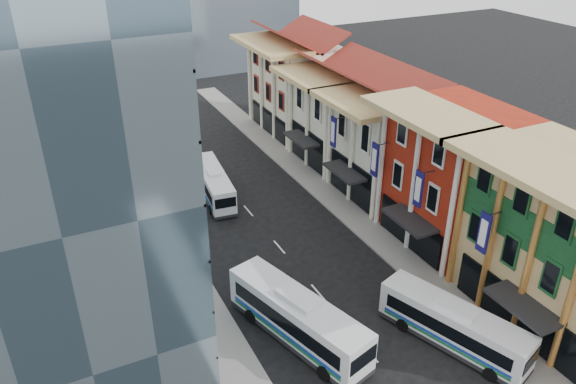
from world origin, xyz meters
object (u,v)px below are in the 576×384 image
shophouse_tan (574,248)px  bus_left_far (213,183)px  bus_right (454,325)px  bus_left_near (298,317)px  office_tower (35,129)px

shophouse_tan → bus_left_far: shophouse_tan is taller
shophouse_tan → bus_right: bearing=172.0°
shophouse_tan → bus_left_near: bearing=160.6°
office_tower → bus_left_near: 20.24m
office_tower → bus_right: 29.05m
office_tower → bus_right: (22.42, -12.80, -13.32)m
bus_right → shophouse_tan: bearing=-27.8°
bus_left_far → bus_right: (7.42, -26.91, 0.10)m
shophouse_tan → bus_right: 9.68m
shophouse_tan → office_tower: bearing=155.7°
shophouse_tan → office_tower: 35.19m
shophouse_tan → bus_left_near: (-17.70, 6.24, -4.14)m
shophouse_tan → bus_left_far: (-16.00, 28.11, -4.42)m
bus_left_far → bus_right: size_ratio=0.94×
office_tower → bus_right: size_ratio=2.87×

